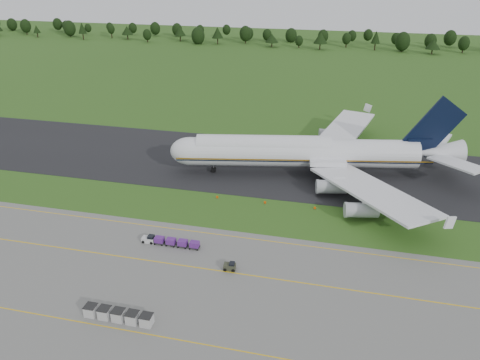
% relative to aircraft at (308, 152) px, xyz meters
% --- Properties ---
extents(ground, '(600.00, 600.00, 0.00)m').
position_rel_aircraft_xyz_m(ground, '(-18.33, -24.95, -6.16)').
color(ground, '#2B5218').
rests_on(ground, ground).
extents(apron, '(300.00, 52.00, 0.06)m').
position_rel_aircraft_xyz_m(apron, '(-18.33, -58.95, -6.13)').
color(apron, slate).
rests_on(apron, ground).
extents(taxiway, '(300.00, 40.00, 0.08)m').
position_rel_aircraft_xyz_m(taxiway, '(-18.33, 3.05, -6.12)').
color(taxiway, black).
rests_on(taxiway, ground).
extents(apron_markings, '(300.00, 30.20, 0.01)m').
position_rel_aircraft_xyz_m(apron_markings, '(-18.33, -51.93, -6.10)').
color(apron_markings, yellow).
rests_on(apron_markings, apron).
extents(tree_line, '(530.63, 23.43, 11.78)m').
position_rel_aircraft_xyz_m(tree_line, '(-22.37, 194.37, 0.12)').
color(tree_line, black).
rests_on(tree_line, ground).
extents(aircraft, '(77.12, 73.50, 21.58)m').
position_rel_aircraft_xyz_m(aircraft, '(0.00, 0.00, 0.00)').
color(aircraft, white).
rests_on(aircraft, ground).
extents(baggage_train, '(12.07, 1.54, 1.48)m').
position_rel_aircraft_xyz_m(baggage_train, '(-23.05, -40.97, -5.32)').
color(baggage_train, silver).
rests_on(baggage_train, apron).
extents(utility_cart, '(2.28, 1.53, 1.20)m').
position_rel_aircraft_xyz_m(utility_cart, '(-9.30, -46.12, -5.51)').
color(utility_cart, '#313424').
rests_on(utility_cart, apron).
extents(uld_row, '(11.50, 1.90, 1.87)m').
position_rel_aircraft_xyz_m(uld_row, '(-23.14, -63.04, -5.16)').
color(uld_row, '#AEAEAE').
rests_on(uld_row, apron).
extents(edge_markers, '(35.44, 0.30, 0.60)m').
position_rel_aircraft_xyz_m(edge_markers, '(-1.88, -19.26, -5.89)').
color(edge_markers, '#E34B07').
rests_on(edge_markers, ground).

